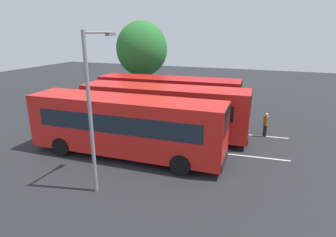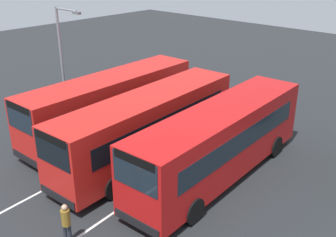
{
  "view_description": "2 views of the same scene",
  "coord_description": "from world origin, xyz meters",
  "px_view_note": "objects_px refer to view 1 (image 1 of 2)",
  "views": [
    {
      "loc": [
        6.91,
        -16.55,
        6.79
      ],
      "look_at": [
        1.09,
        -1.18,
        1.69
      ],
      "focal_mm": 29.88,
      "sensor_mm": 36.0,
      "label": 1
    },
    {
      "loc": [
        12.83,
        12.86,
        9.82
      ],
      "look_at": [
        -0.83,
        0.35,
        1.95
      ],
      "focal_mm": 42.64,
      "sensor_mm": 36.0,
      "label": 2
    }
  ],
  "objects_px": {
    "bus_center_right": "(169,97)",
    "pedestrian": "(266,123)",
    "depot_tree": "(142,49)",
    "bus_far_left": "(126,125)",
    "street_lamp": "(93,103)",
    "bus_center_left": "(164,109)"
  },
  "relations": [
    {
      "from": "bus_center_right",
      "to": "pedestrian",
      "type": "height_order",
      "value": "bus_center_right"
    },
    {
      "from": "bus_center_left",
      "to": "street_lamp",
      "type": "height_order",
      "value": "street_lamp"
    },
    {
      "from": "bus_far_left",
      "to": "depot_tree",
      "type": "bearing_deg",
      "value": 110.2
    },
    {
      "from": "bus_center_right",
      "to": "street_lamp",
      "type": "xyz_separation_m",
      "value": [
        0.73,
        -10.85,
        2.11
      ]
    },
    {
      "from": "bus_far_left",
      "to": "bus_center_left",
      "type": "distance_m",
      "value": 3.84
    },
    {
      "from": "bus_center_right",
      "to": "pedestrian",
      "type": "distance_m",
      "value": 7.59
    },
    {
      "from": "bus_center_left",
      "to": "depot_tree",
      "type": "relative_size",
      "value": 1.42
    },
    {
      "from": "street_lamp",
      "to": "depot_tree",
      "type": "distance_m",
      "value": 17.95
    },
    {
      "from": "bus_center_left",
      "to": "bus_center_right",
      "type": "bearing_deg",
      "value": 102.42
    },
    {
      "from": "bus_center_right",
      "to": "pedestrian",
      "type": "xyz_separation_m",
      "value": [
        7.43,
        -1.27,
        -0.9
      ]
    },
    {
      "from": "bus_center_left",
      "to": "bus_center_right",
      "type": "distance_m",
      "value": 3.73
    },
    {
      "from": "bus_far_left",
      "to": "bus_center_right",
      "type": "bearing_deg",
      "value": 89.91
    },
    {
      "from": "bus_far_left",
      "to": "bus_center_left",
      "type": "height_order",
      "value": "same"
    },
    {
      "from": "bus_far_left",
      "to": "bus_center_right",
      "type": "relative_size",
      "value": 1.0
    },
    {
      "from": "depot_tree",
      "to": "bus_far_left",
      "type": "bearing_deg",
      "value": -67.98
    },
    {
      "from": "bus_far_left",
      "to": "depot_tree",
      "type": "height_order",
      "value": "depot_tree"
    },
    {
      "from": "street_lamp",
      "to": "depot_tree",
      "type": "height_order",
      "value": "depot_tree"
    },
    {
      "from": "pedestrian",
      "to": "street_lamp",
      "type": "height_order",
      "value": "street_lamp"
    },
    {
      "from": "pedestrian",
      "to": "bus_far_left",
      "type": "bearing_deg",
      "value": -6.65
    },
    {
      "from": "pedestrian",
      "to": "depot_tree",
      "type": "xyz_separation_m",
      "value": [
        -12.63,
        7.33,
        4.15
      ]
    },
    {
      "from": "bus_center_left",
      "to": "depot_tree",
      "type": "bearing_deg",
      "value": 119.5
    },
    {
      "from": "bus_center_left",
      "to": "street_lamp",
      "type": "relative_size",
      "value": 1.63
    }
  ]
}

